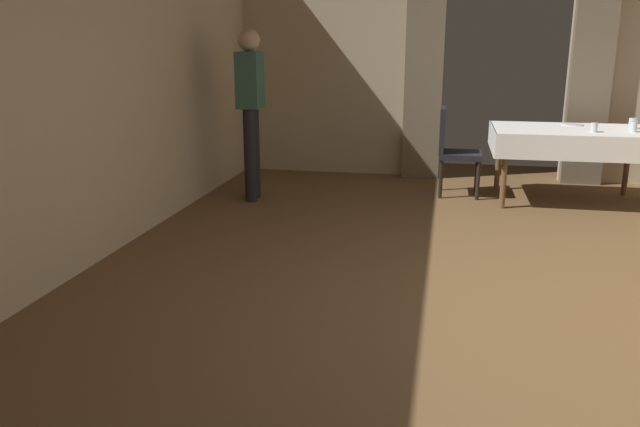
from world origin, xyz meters
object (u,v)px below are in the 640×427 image
at_px(plate_mid_a, 572,125).
at_px(chair_mid_left, 453,147).
at_px(glass_mid_d, 633,127).
at_px(person_waiter_by_doorway, 250,100).
at_px(glass_mid_c, 594,127).
at_px(glass_mid_b, 633,123).
at_px(dining_table_mid, 571,137).

bearing_deg(plate_mid_a, chair_mid_left, -169.63).
height_order(chair_mid_left, glass_mid_d, chair_mid_left).
bearing_deg(person_waiter_by_doorway, plate_mid_a, 14.40).
height_order(glass_mid_c, person_waiter_by_doorway, person_waiter_by_doorway).
bearing_deg(glass_mid_b, chair_mid_left, -178.09).
bearing_deg(chair_mid_left, person_waiter_by_doorway, -163.26).
bearing_deg(chair_mid_left, glass_mid_b, 1.91).
relative_size(plate_mid_a, glass_mid_b, 2.11).
distance_m(dining_table_mid, glass_mid_c, 0.30).
relative_size(glass_mid_b, person_waiter_by_doorway, 0.06).
bearing_deg(plate_mid_a, glass_mid_d, -41.88).
xyz_separation_m(chair_mid_left, glass_mid_b, (1.76, 0.06, 0.29)).
xyz_separation_m(glass_mid_c, person_waiter_by_doorway, (-3.35, -0.32, 0.23)).
relative_size(plate_mid_a, glass_mid_d, 2.18).
bearing_deg(chair_mid_left, plate_mid_a, 10.37).
height_order(chair_mid_left, glass_mid_c, chair_mid_left).
relative_size(dining_table_mid, glass_mid_c, 16.98).
distance_m(glass_mid_c, person_waiter_by_doorway, 3.37).
bearing_deg(glass_mid_b, glass_mid_c, -141.17).
bearing_deg(glass_mid_d, plate_mid_a, 138.12).
xyz_separation_m(plate_mid_a, glass_mid_d, (0.48, -0.43, 0.05)).
relative_size(chair_mid_left, glass_mid_c, 10.12).
bearing_deg(dining_table_mid, glass_mid_b, 12.44).
relative_size(plate_mid_a, person_waiter_by_doorway, 0.13).
bearing_deg(person_waiter_by_doorway, dining_table_mid, 9.56).
bearing_deg(glass_mid_c, dining_table_mid, 125.82).
distance_m(chair_mid_left, glass_mid_c, 1.38).
relative_size(glass_mid_b, glass_mid_d, 1.03).
distance_m(glass_mid_d, person_waiter_by_doorway, 3.75).
xyz_separation_m(dining_table_mid, glass_mid_c, (0.16, -0.22, 0.13)).
height_order(plate_mid_a, glass_mid_d, glass_mid_d).
height_order(glass_mid_c, glass_mid_d, glass_mid_d).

